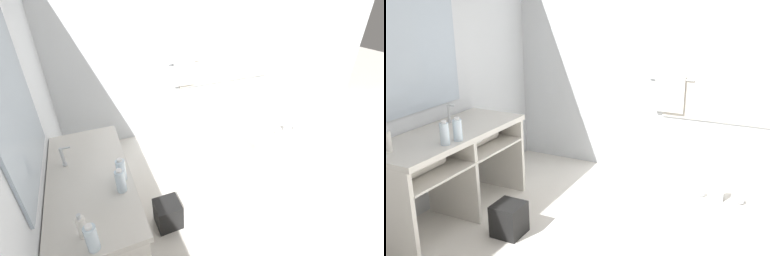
% 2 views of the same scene
% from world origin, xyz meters
% --- Properties ---
extents(wall_back_with_blinds, '(7.40, 0.13, 2.70)m').
position_xyz_m(wall_back_with_blinds, '(0.02, 2.23, 1.35)').
color(wall_back_with_blinds, silver).
rests_on(wall_back_with_blinds, ground_plane).
extents(vanity_counter, '(0.65, 1.54, 0.85)m').
position_xyz_m(vanity_counter, '(-1.86, 0.40, 0.63)').
color(vanity_counter, silver).
rests_on(vanity_counter, ground_plane).
extents(sink_faucet, '(0.09, 0.04, 0.18)m').
position_xyz_m(sink_faucet, '(-2.04, 0.61, 0.94)').
color(sink_faucet, silver).
rests_on(sink_faucet, vanity_counter).
extents(bathtub, '(1.07, 1.66, 0.69)m').
position_xyz_m(bathtub, '(0.48, 1.36, 0.31)').
color(bathtub, silver).
rests_on(bathtub, ground_plane).
extents(water_bottle_1, '(0.07, 0.07, 0.20)m').
position_xyz_m(water_bottle_1, '(-1.64, 0.10, 0.95)').
color(water_bottle_1, silver).
rests_on(water_bottle_1, vanity_counter).
extents(water_bottle_2, '(0.07, 0.07, 0.20)m').
position_xyz_m(water_bottle_2, '(-1.62, 0.23, 0.95)').
color(water_bottle_2, silver).
rests_on(water_bottle_2, vanity_counter).
extents(soap_dispenser, '(0.06, 0.06, 0.19)m').
position_xyz_m(soap_dispenser, '(-1.93, -0.21, 0.94)').
color(soap_dispenser, white).
rests_on(soap_dispenser, vanity_counter).
extents(waste_bin, '(0.26, 0.26, 0.29)m').
position_xyz_m(waste_bin, '(-1.23, 0.34, 0.15)').
color(waste_bin, black).
rests_on(waste_bin, ground_plane).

